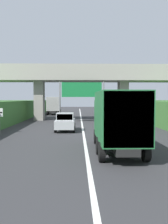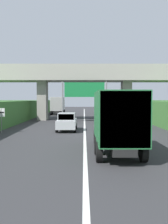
{
  "view_description": "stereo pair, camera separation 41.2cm",
  "coord_description": "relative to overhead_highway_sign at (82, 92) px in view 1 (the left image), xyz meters",
  "views": [
    {
      "loc": [
        -0.47,
        0.02,
        3.03
      ],
      "look_at": [
        0.0,
        20.27,
        2.0
      ],
      "focal_mm": 40.75,
      "sensor_mm": 36.0,
      "label": 1
    },
    {
      "loc": [
        -0.06,
        0.02,
        3.03
      ],
      "look_at": [
        0.0,
        20.27,
        2.0
      ],
      "focal_mm": 40.75,
      "sensor_mm": 36.0,
      "label": 2
    }
  ],
  "objects": [
    {
      "name": "car_blue",
      "position": [
        4.81,
        9.6,
        -3.05
      ],
      "size": [
        1.86,
        4.1,
        1.72
      ],
      "color": "#233D9E",
      "rests_on": "ground"
    },
    {
      "name": "lane_centre_stripe",
      "position": [
        0.0,
        -3.62,
        -3.91
      ],
      "size": [
        0.2,
        98.96,
        0.01
      ],
      "primitive_type": "cube",
      "color": "white",
      "rests_on": "ground"
    },
    {
      "name": "overpass_bridge",
      "position": [
        0.0,
        3.75,
        1.98
      ],
      "size": [
        40.0,
        4.8,
        7.8
      ],
      "color": "#9E998E",
      "rests_on": "ground"
    },
    {
      "name": "truck_white",
      "position": [
        -5.21,
        17.26,
        -1.98
      ],
      "size": [
        2.44,
        7.3,
        3.44
      ],
      "color": "black",
      "rests_on": "ground"
    },
    {
      "name": "truck_green",
      "position": [
        1.74,
        -18.7,
        -1.98
      ],
      "size": [
        2.44,
        7.3,
        3.44
      ],
      "color": "black",
      "rests_on": "ground"
    },
    {
      "name": "car_silver",
      "position": [
        -1.7,
        -8.96,
        -3.05
      ],
      "size": [
        1.86,
        4.1,
        1.72
      ],
      "color": "#B2B5B7",
      "rests_on": "ground"
    },
    {
      "name": "overhead_highway_sign",
      "position": [
        0.0,
        0.0,
        0.0
      ],
      "size": [
        5.88,
        0.18,
        5.3
      ],
      "color": "slate",
      "rests_on": "ground"
    }
  ]
}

